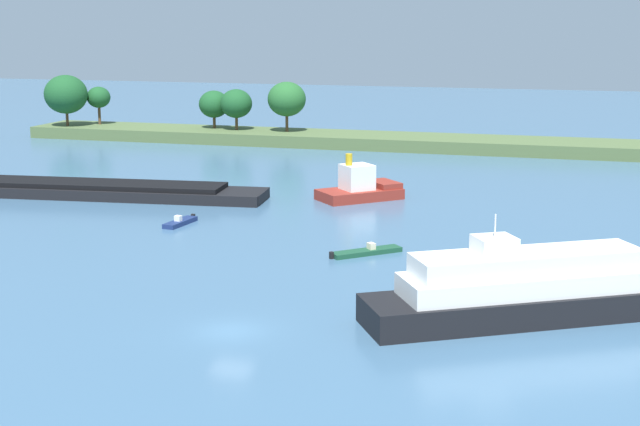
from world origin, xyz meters
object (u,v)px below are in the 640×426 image
cargo_barge (75,188)px  small_motorboat (180,222)px  tugboat (361,188)px  fishing_skiff (366,252)px  white_riverboat (531,289)px

cargo_barge → small_motorboat: bearing=-30.5°
tugboat → fishing_skiff: (5.74, -22.11, -1.02)m
white_riverboat → fishing_skiff: size_ratio=3.98×
cargo_barge → tugboat: cargo_barge is taller
cargo_barge → fishing_skiff: bearing=-23.8°
fishing_skiff → cargo_barge: bearing=156.2°
small_motorboat → fishing_skiff: size_ratio=0.87×
cargo_barge → tugboat: (29.63, 6.48, 0.38)m
tugboat → fishing_skiff: 22.87m
white_riverboat → cargo_barge: (-48.98, 28.47, -1.04)m
small_motorboat → cargo_barge: (-16.56, 9.77, 0.62)m
tugboat → cargo_barge: bearing=-167.7°
cargo_barge → tugboat: size_ratio=4.34×
cargo_barge → fishing_skiff: cargo_barge is taller
small_motorboat → tugboat: bearing=51.2°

